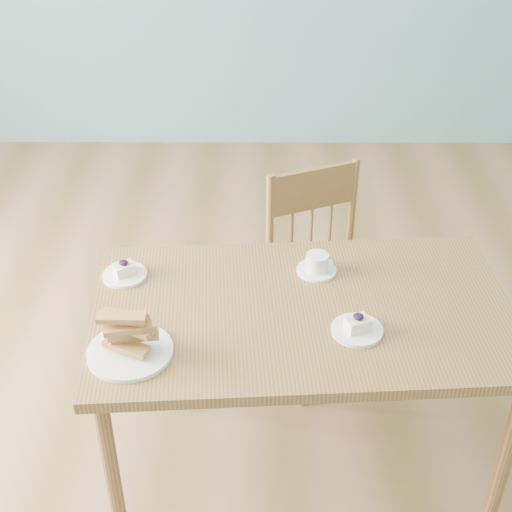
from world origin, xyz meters
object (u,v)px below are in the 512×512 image
dining_chair (324,277)px  coffee_cup (317,264)px  cheesecake_plate_near (357,327)px  biscotti_plate (129,340)px  dining_table (303,325)px  cheesecake_plate_far (125,272)px

dining_chair → coffee_cup: (-0.06, -0.31, 0.27)m
cheesecake_plate_near → dining_chair: bearing=93.3°
dining_chair → biscotti_plate: (-0.59, -0.69, 0.29)m
coffee_cup → biscotti_plate: (-0.53, -0.38, 0.02)m
biscotti_plate → dining_chair: bearing=49.8°
dining_table → biscotti_plate: bearing=-160.8°
cheesecake_plate_near → coffee_cup: (-0.09, 0.29, 0.01)m
coffee_cup → dining_table: bearing=-81.0°
dining_table → coffee_cup: (0.05, 0.18, 0.09)m
dining_table → cheesecake_plate_near: bearing=-40.8°
coffee_cup → biscotti_plate: bearing=-119.6°
dining_chair → cheesecake_plate_far: size_ratio=5.89×
cheesecake_plate_near → coffee_cup: size_ratio=1.16×
dining_chair → cheesecake_plate_near: 0.66m
dining_table → biscotti_plate: (-0.48, -0.20, 0.11)m
dining_table → cheesecake_plate_near: size_ratio=8.78×
cheesecake_plate_near → biscotti_plate: bearing=-171.5°
dining_chair → cheesecake_plate_far: dining_chair is taller
cheesecake_plate_near → coffee_cup: bearing=107.6°
cheesecake_plate_near → dining_table: bearing=142.8°
dining_table → coffee_cup: coffee_cup is taller
cheesecake_plate_far → coffee_cup: coffee_cup is taller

